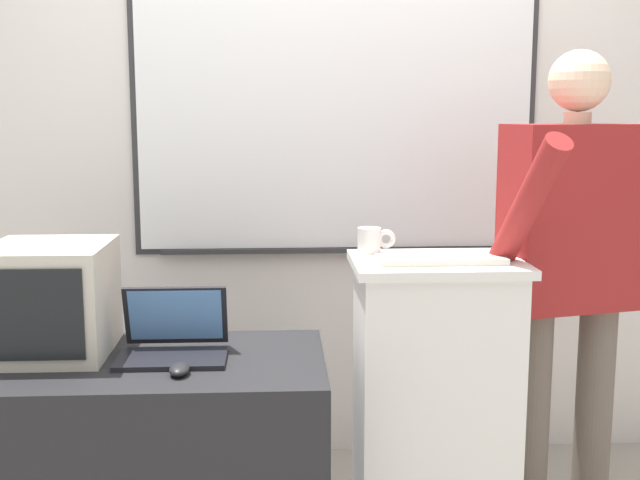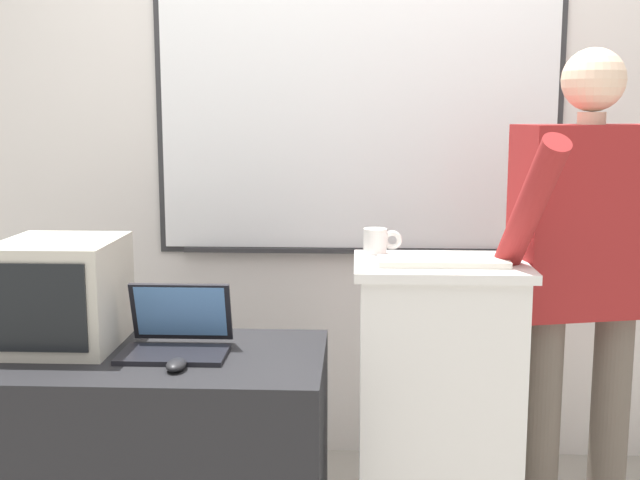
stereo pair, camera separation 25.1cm
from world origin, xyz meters
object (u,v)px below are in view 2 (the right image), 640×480
(coffee_mug, at_px, (377,241))
(laptop, at_px, (177,333))
(lectern_podium, at_px, (437,415))
(side_desk, at_px, (158,461))
(crt_monitor, at_px, (62,293))
(person_presenter, at_px, (584,267))
(wireless_keyboard, at_px, (443,262))
(computer_mouse_by_laptop, at_px, (176,365))

(coffee_mug, bearing_deg, laptop, -165.90)
(lectern_podium, height_order, side_desk, lectern_podium)
(laptop, distance_m, crt_monitor, 0.42)
(person_presenter, bearing_deg, wireless_keyboard, -174.48)
(computer_mouse_by_laptop, height_order, crt_monitor, crt_monitor)
(lectern_podium, relative_size, coffee_mug, 8.00)
(side_desk, relative_size, crt_monitor, 2.62)
(lectern_podium, distance_m, computer_mouse_by_laptop, 0.87)
(person_presenter, relative_size, crt_monitor, 4.09)
(person_presenter, bearing_deg, side_desk, 173.71)
(lectern_podium, distance_m, wireless_keyboard, 0.53)
(lectern_podium, height_order, coffee_mug, coffee_mug)
(side_desk, distance_m, computer_mouse_by_laptop, 0.43)
(computer_mouse_by_laptop, bearing_deg, wireless_keyboard, 11.44)
(lectern_podium, relative_size, crt_monitor, 2.47)
(person_presenter, xyz_separation_m, coffee_mug, (-0.69, 0.03, 0.08))
(wireless_keyboard, height_order, computer_mouse_by_laptop, wireless_keyboard)
(lectern_podium, xyz_separation_m, crt_monitor, (-1.25, 0.03, 0.39))
(crt_monitor, bearing_deg, side_desk, -15.21)
(person_presenter, xyz_separation_m, wireless_keyboard, (-0.48, -0.16, 0.04))
(computer_mouse_by_laptop, bearing_deg, person_presenter, 14.24)
(lectern_podium, relative_size, person_presenter, 0.60)
(lectern_podium, height_order, laptop, lectern_podium)
(lectern_podium, bearing_deg, side_desk, -176.26)
(wireless_keyboard, relative_size, crt_monitor, 0.97)
(wireless_keyboard, bearing_deg, side_desk, -179.52)
(lectern_podium, relative_size, wireless_keyboard, 2.56)
(lectern_podium, relative_size, computer_mouse_by_laptop, 10.34)
(side_desk, height_order, laptop, laptop)
(side_desk, bearing_deg, coffee_mug, 15.54)
(lectern_podium, distance_m, crt_monitor, 1.31)
(laptop, bearing_deg, crt_monitor, 172.30)
(wireless_keyboard, xyz_separation_m, computer_mouse_by_laptop, (-0.81, -0.16, -0.29))
(crt_monitor, xyz_separation_m, coffee_mug, (1.05, 0.11, 0.17))
(person_presenter, height_order, coffee_mug, person_presenter)
(person_presenter, bearing_deg, laptop, 172.53)
(lectern_podium, xyz_separation_m, computer_mouse_by_laptop, (-0.81, -0.22, 0.23))
(wireless_keyboard, bearing_deg, crt_monitor, 176.24)
(wireless_keyboard, bearing_deg, person_presenter, 18.80)
(person_presenter, xyz_separation_m, computer_mouse_by_laptop, (-1.30, -0.33, -0.25))
(wireless_keyboard, distance_m, crt_monitor, 1.26)
(lectern_podium, height_order, person_presenter, person_presenter)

